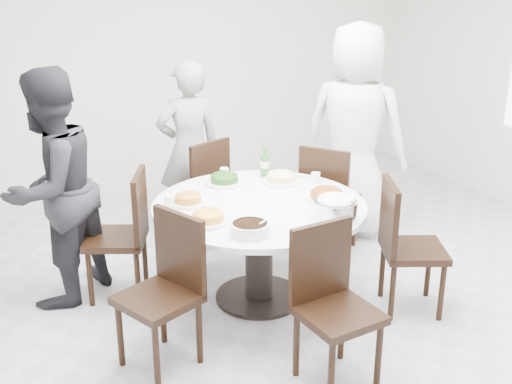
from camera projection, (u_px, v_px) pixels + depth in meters
name	position (u px, v px, depth m)	size (l,w,h in m)	color
floor	(294.00, 314.00, 4.53)	(6.00, 6.00, 0.01)	#B2B3B7
wall_back	(156.00, 58.00, 6.59)	(6.00, 0.01, 2.80)	silver
dining_table	(259.00, 252.00, 4.61)	(1.50, 1.50, 0.75)	white
chair_ne	(330.00, 198.00, 5.37)	(0.42, 0.42, 0.95)	black
chair_n	(196.00, 191.00, 5.53)	(0.42, 0.42, 0.95)	black
chair_nw	(116.00, 235.00, 4.64)	(0.42, 0.42, 0.95)	black
chair_sw	(158.00, 296.00, 3.82)	(0.42, 0.42, 0.95)	black
chair_s	(339.00, 311.00, 3.65)	(0.42, 0.42, 0.95)	black
chair_se	(414.00, 247.00, 4.45)	(0.42, 0.42, 0.95)	black
diner_right	(355.00, 131.00, 5.60)	(0.92, 0.60, 1.88)	white
diner_middle	(189.00, 150.00, 5.62)	(0.57, 0.38, 1.57)	black
diner_left	(52.00, 189.00, 4.47)	(0.82, 0.64, 1.70)	black
dish_greens	(224.00, 180.00, 4.85)	(0.27, 0.27, 0.07)	white
dish_pale	(281.00, 178.00, 4.88)	(0.28, 0.28, 0.08)	white
dish_orange	(188.00, 201.00, 4.45)	(0.23, 0.23, 0.06)	white
dish_redbrown	(327.00, 196.00, 4.52)	(0.29, 0.29, 0.07)	white
dish_tofu	(208.00, 218.00, 4.14)	(0.27, 0.27, 0.07)	white
rice_bowl	(335.00, 210.00, 4.21)	(0.29, 0.29, 0.12)	silver
soup_bowl	(250.00, 229.00, 3.97)	(0.25, 0.25, 0.08)	white
beverage_bottle	(265.00, 162.00, 4.99)	(0.07, 0.07, 0.24)	#2A6A32
tea_cups	(225.00, 171.00, 5.03)	(0.07, 0.07, 0.08)	white
chopsticks	(221.00, 176.00, 5.02)	(0.24, 0.04, 0.01)	tan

